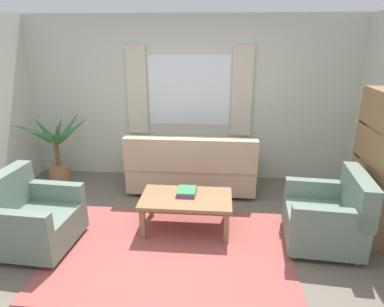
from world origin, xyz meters
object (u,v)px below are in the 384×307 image
Objects in this scene: bookshelf at (379,163)px; potted_plant at (56,150)px; couch at (192,168)px; armchair_left at (31,218)px; coffee_table at (186,201)px; armchair_right at (329,217)px; book_stack_on_table at (187,191)px.

potted_plant is at bearing 76.61° from bookshelf.
couch is 2.51m from bookshelf.
armchair_left is 0.76× the size of potted_plant.
coffee_table is 0.94× the size of potted_plant.
coffee_table is 0.64× the size of bookshelf.
bookshelf reaches higher than couch.
potted_plant is (-3.83, 1.39, 0.21)m from armchair_right.
coffee_table is at bearing -88.34° from book_stack_on_table.
armchair_right is at bearing -19.92° from potted_plant.
armchair_right is 1.65m from coffee_table.
armchair_right is 0.77× the size of potted_plant.
couch is 2.11× the size of armchair_right.
potted_plant is at bearing 19.93° from armchair_left.
armchair_left and armchair_right have the same top height.
couch is at bearing 67.05° from bookshelf.
couch is 2.11m from armchair_right.
bookshelf is at bearing 124.48° from armchair_right.
book_stack_on_table is at bearing 91.66° from coffee_table.
armchair_left reaches higher than coffee_table.
potted_plant is (-2.16, 0.10, 0.20)m from couch.
book_stack_on_table is (-0.00, 0.09, 0.09)m from coffee_table.
potted_plant reaches higher than armchair_left.
armchair_left is 2.73× the size of book_stack_on_table.
armchair_left is 0.99× the size of armchair_right.
armchair_left is 0.52× the size of bookshelf.
armchair_right is at bearing -9.57° from book_stack_on_table.
potted_plant is (-0.50, 1.71, 0.21)m from armchair_left.
coffee_table is 2.51m from potted_plant.
bookshelf reaches higher than potted_plant.
bookshelf reaches higher than armchair_left.
armchair_right is (1.67, -1.29, -0.01)m from couch.
bookshelf is at bearing 157.05° from couch.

